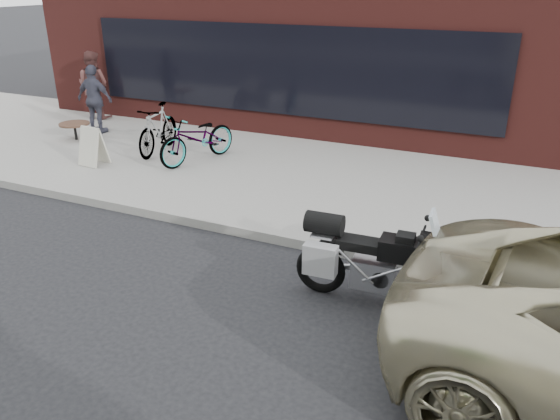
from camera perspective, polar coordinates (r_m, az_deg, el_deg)
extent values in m
cube|color=gray|center=(10.75, 5.20, 3.58)|extent=(44.00, 6.00, 0.15)
cube|color=#531E1A|center=(17.46, 7.13, 18.41)|extent=(14.00, 10.00, 4.50)
cube|color=black|center=(12.86, -0.14, 14.41)|extent=(10.00, 0.08, 2.00)
torus|color=black|center=(6.86, 4.26, -6.21)|extent=(0.64, 0.14, 0.64)
torus|color=black|center=(6.64, 16.18, -8.23)|extent=(0.64, 0.14, 0.64)
cube|color=#B7B7BC|center=(6.68, 9.77, -6.54)|extent=(0.54, 0.31, 0.36)
cube|color=black|center=(6.46, 12.46, -4.02)|extent=(0.49, 0.33, 0.25)
cube|color=black|center=(6.54, 8.35, -3.52)|extent=(0.54, 0.29, 0.11)
cube|color=black|center=(6.65, 5.53, -3.64)|extent=(0.30, 0.22, 0.13)
cube|color=black|center=(6.38, 15.08, -3.43)|extent=(0.18, 0.24, 0.21)
cube|color=silver|center=(6.27, 15.90, -1.58)|extent=(0.15, 0.29, 0.32)
cylinder|color=black|center=(6.35, 14.55, -2.80)|extent=(0.06, 0.67, 0.03)
cube|color=#B7B7BC|center=(6.62, 4.63, -2.46)|extent=(0.28, 0.30, 0.03)
cube|color=gray|center=(6.50, 4.23, -5.20)|extent=(0.41, 0.19, 0.38)
cylinder|color=black|center=(6.56, 4.66, -1.41)|extent=(0.47, 0.29, 0.27)
cylinder|color=#B7B7BC|center=(6.91, 6.92, -5.90)|extent=(0.53, 0.10, 0.18)
imported|color=gray|center=(11.31, -8.59, 7.46)|extent=(1.19, 2.01, 1.00)
imported|color=gray|center=(12.08, -12.63, 8.27)|extent=(0.75, 1.78, 1.03)
cube|color=beige|center=(11.60, -19.37, 6.23)|extent=(0.50, 0.27, 0.78)
cube|color=beige|center=(11.73, -18.64, 6.51)|extent=(0.50, 0.27, 0.78)
cylinder|color=black|center=(13.70, -20.59, 7.62)|extent=(0.06, 0.06, 0.35)
cylinder|color=#4A3022|center=(13.65, -20.71, 8.42)|extent=(0.69, 0.69, 0.04)
imported|color=#55302D|center=(15.57, -18.92, 12.25)|extent=(0.94, 0.78, 1.75)
imported|color=#3D3E4D|center=(14.01, -18.77, 10.88)|extent=(0.97, 0.45, 1.63)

